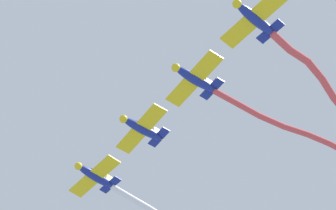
% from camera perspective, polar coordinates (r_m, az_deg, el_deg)
% --- Properties ---
extents(airplane_lead, '(6.58, 6.72, 1.93)m').
position_cam_1_polar(airplane_lead, '(76.20, -6.47, -6.22)').
color(airplane_lead, navy).
extents(airplane_left_wing, '(7.00, 6.28, 1.93)m').
position_cam_1_polar(airplane_left_wing, '(71.30, -2.35, -2.08)').
color(airplane_left_wing, navy).
extents(airplane_right_wing, '(6.97, 6.30, 1.93)m').
position_cam_1_polar(airplane_right_wing, '(66.74, 2.33, 2.34)').
color(airplane_right_wing, navy).
extents(smoke_trail_right_wing, '(15.56, 26.20, 2.58)m').
position_cam_1_polar(smoke_trail_right_wing, '(73.79, 14.12, -3.54)').
color(smoke_trail_right_wing, '#DB4C4C').
extents(airplane_slot, '(6.56, 6.74, 1.93)m').
position_cam_1_polar(airplane_slot, '(63.66, 7.60, 7.60)').
color(airplane_slot, navy).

